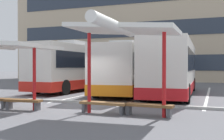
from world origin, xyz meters
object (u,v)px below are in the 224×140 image
Objects in this scene: bench_1 at (23,102)px; bench_3 at (149,107)px; coach_bus_2 at (173,68)px; waiting_shelter_0 at (3,46)px; bench_2 at (103,105)px; coach_bus_1 at (128,70)px; coach_bus_0 at (84,67)px; waiting_shelter_1 at (123,31)px.

bench_1 and bench_3 have the same top height.
coach_bus_2 is 2.17× the size of waiting_shelter_0.
bench_2 is (4.44, 0.51, -2.38)m from waiting_shelter_0.
coach_bus_2 is 5.59× the size of bench_2.
bench_2 is at bearing -79.25° from coach_bus_1.
waiting_shelter_0 is (-6.00, -8.54, 0.97)m from coach_bus_2.
coach_bus_0 reaches higher than waiting_shelter_1.
bench_1 is 5.26m from waiting_shelter_1.
waiting_shelter_0 is 2.57× the size of bench_2.
bench_1 is 5.35m from bench_3.
bench_2 is 1.04× the size of bench_3.
waiting_shelter_1 is at bearing -159.87° from bench_3.
waiting_shelter_1 is 2.97m from bench_2.
coach_bus_1 is at bearing 111.33° from bench_3.
coach_bus_0 reaches higher than coach_bus_1.
coach_bus_1 is 9.74m from bench_3.
bench_1 is (-5.10, -8.36, -1.42)m from coach_bus_2.
waiting_shelter_0 is 6.70m from bench_3.
bench_1 is 3.55m from bench_2.
coach_bus_0 is 1.14× the size of coach_bus_2.
waiting_shelter_0 is 2.56m from bench_1.
waiting_shelter_0 is 2.96× the size of bench_1.
bench_1 is 0.87× the size of bench_2.
bench_1 is at bearing -121.40° from coach_bus_2.
bench_3 is (7.70, -10.33, -1.44)m from coach_bus_0.
coach_bus_0 is 4.40m from coach_bus_1.
coach_bus_0 is 6.38× the size of bench_2.
coach_bus_1 is 2.58× the size of waiting_shelter_1.
coach_bus_1 is at bearing -17.71° from coach_bus_0.
bench_3 is (6.24, 0.55, -2.38)m from waiting_shelter_0.
bench_2 is (5.90, -10.36, -1.44)m from coach_bus_0.
coach_bus_2 is 9.90m from bench_1.
bench_3 is at bearing -88.32° from coach_bus_2.
coach_bus_0 is at bearing 162.61° from coach_bus_2.
bench_2 is at bearing 6.62° from waiting_shelter_0.
waiting_shelter_0 is (1.46, -10.88, 0.94)m from coach_bus_0.
waiting_shelter_0 reaches higher than bench_3.
bench_1 is at bearing -101.03° from coach_bus_1.
coach_bus_0 is 11.02m from waiting_shelter_0.
coach_bus_1 is (4.19, -1.34, -0.15)m from coach_bus_0.
coach_bus_2 is (3.28, -1.00, 0.11)m from coach_bus_1.
coach_bus_1 is 9.98m from waiting_shelter_0.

